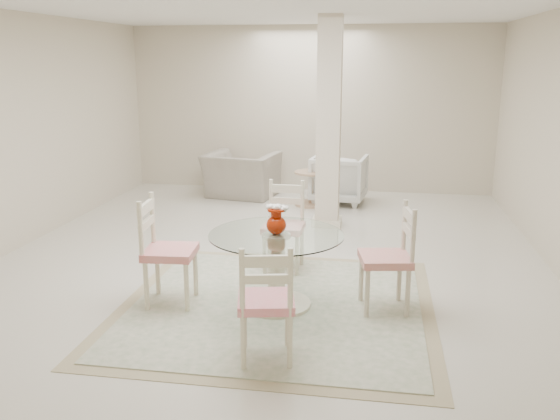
% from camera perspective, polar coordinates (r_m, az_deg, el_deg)
% --- Properties ---
extents(ground, '(7.00, 7.00, 0.00)m').
position_cam_1_polar(ground, '(6.80, -0.64, -4.23)').
color(ground, beige).
rests_on(ground, ground).
extents(room_shell, '(6.02, 7.02, 2.71)m').
position_cam_1_polar(room_shell, '(6.45, -0.69, 11.58)').
color(room_shell, beige).
rests_on(room_shell, ground).
extents(column, '(0.30, 0.30, 2.70)m').
position_cam_1_polar(column, '(7.71, 4.73, 8.24)').
color(column, beige).
rests_on(column, ground).
extents(area_rug, '(2.79, 2.79, 0.02)m').
position_cam_1_polar(area_rug, '(5.41, -0.35, -9.21)').
color(area_rug, tan).
rests_on(area_rug, ground).
extents(dining_table, '(1.18, 1.18, 0.68)m').
position_cam_1_polar(dining_table, '(5.28, -0.36, -5.82)').
color(dining_table, beige).
rests_on(dining_table, ground).
extents(red_vase, '(0.20, 0.17, 0.27)m').
position_cam_1_polar(red_vase, '(5.14, -0.36, -0.98)').
color(red_vase, '#A41F05').
rests_on(red_vase, dining_table).
extents(dining_chair_east, '(0.49, 0.49, 1.06)m').
position_cam_1_polar(dining_chair_east, '(5.24, 10.85, -3.81)').
color(dining_chair_east, beige).
rests_on(dining_chair_east, ground).
extents(dining_chair_north, '(0.42, 0.42, 1.03)m').
position_cam_1_polar(dining_chair_north, '(6.19, 0.45, -0.89)').
color(dining_chair_north, beige).
rests_on(dining_chair_north, ground).
extents(dining_chair_west, '(0.48, 0.48, 1.10)m').
position_cam_1_polar(dining_chair_west, '(5.38, -11.29, -3.12)').
color(dining_chair_west, '#F4EAC8').
rests_on(dining_chair_west, ground).
extents(dining_chair_south, '(0.48, 0.48, 1.01)m').
position_cam_1_polar(dining_chair_south, '(4.27, -1.35, -8.18)').
color(dining_chair_south, beige).
rests_on(dining_chair_south, ground).
extents(recliner_taupe, '(1.22, 1.11, 0.70)m').
position_cam_1_polar(recliner_taupe, '(9.57, -3.72, 3.40)').
color(recliner_taupe, '#9E9582').
rests_on(recliner_taupe, ground).
extents(armchair_white, '(0.88, 0.90, 0.74)m').
position_cam_1_polar(armchair_white, '(9.18, 5.70, 3.02)').
color(armchair_white, silver).
rests_on(armchair_white, ground).
extents(side_table, '(0.50, 0.50, 0.52)m').
position_cam_1_polar(side_table, '(8.98, 3.00, 1.97)').
color(side_table, tan).
rests_on(side_table, ground).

